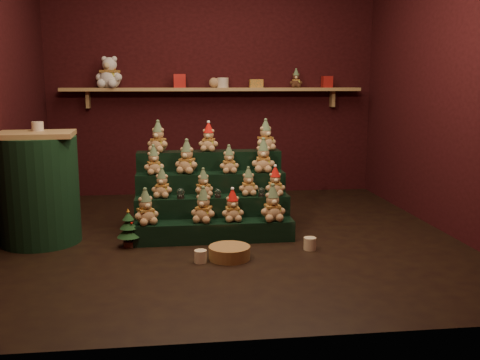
{
  "coord_description": "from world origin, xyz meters",
  "views": [
    {
      "loc": [
        -0.48,
        -4.67,
        1.37
      ],
      "look_at": [
        0.12,
        0.25,
        0.47
      ],
      "focal_mm": 40.0,
      "sensor_mm": 36.0,
      "label": 1
    }
  ],
  "objects": [
    {
      "name": "mug_right",
      "position": [
        0.62,
        -0.47,
        0.05
      ],
      "size": [
        0.1,
        0.1,
        0.1
      ],
      "primitive_type": "cylinder",
      "color": "beige",
      "rests_on": "ground"
    },
    {
      "name": "teddy_14",
      "position": [
        0.41,
        0.51,
        0.87
      ],
      "size": [
        0.27,
        0.26,
        0.3
      ],
      "primitive_type": null,
      "rotation": [
        0.0,
        0.0,
        0.43
      ],
      "color": "tan",
      "rests_on": "riser_tier_back"
    },
    {
      "name": "teddy_12",
      "position": [
        -0.64,
        0.51,
        0.87
      ],
      "size": [
        0.27,
        0.26,
        0.29
      ],
      "primitive_type": null,
      "rotation": [
        0.0,
        0.0,
        -0.43
      ],
      "color": "tan",
      "rests_on": "riser_tier_back"
    },
    {
      "name": "teddy_4",
      "position": [
        -0.61,
        0.09,
        0.49
      ],
      "size": [
        0.22,
        0.2,
        0.26
      ],
      "primitive_type": null,
      "rotation": [
        0.0,
        0.0,
        -0.21
      ],
      "color": "tan",
      "rests_on": "riser_tier_midfront"
    },
    {
      "name": "teddy_11",
      "position": [
        0.35,
        0.29,
        0.69
      ],
      "size": [
        0.25,
        0.23,
        0.31
      ],
      "primitive_type": null,
      "rotation": [
        0.0,
        0.0,
        -0.15
      ],
      "color": "tan",
      "rests_on": "riser_tier_midback"
    },
    {
      "name": "front_wall",
      "position": [
        0.0,
        -2.05,
        1.4
      ],
      "size": [
        4.0,
        0.1,
        2.8
      ],
      "primitive_type": "cube",
      "color": "black",
      "rests_on": "ground"
    },
    {
      "name": "back_shelf",
      "position": [
        0.0,
        1.87,
        1.29
      ],
      "size": [
        3.6,
        0.26,
        0.24
      ],
      "color": "#A78853",
      "rests_on": "ground"
    },
    {
      "name": "teddy_10",
      "position": [
        0.02,
        0.28,
        0.67
      ],
      "size": [
        0.19,
        0.18,
        0.25
      ],
      "primitive_type": null,
      "rotation": [
        0.0,
        0.0,
        0.07
      ],
      "color": "tan",
      "rests_on": "riser_tier_midback"
    },
    {
      "name": "table_ornament",
      "position": [
        -1.66,
        0.13,
        1.01
      ],
      "size": [
        0.1,
        0.1,
        0.08
      ],
      "primitive_type": "cylinder",
      "color": "beige",
      "rests_on": "side_table"
    },
    {
      "name": "mini_christmas_tree",
      "position": [
        -0.89,
        -0.21,
        0.16
      ],
      "size": [
        0.2,
        0.2,
        0.34
      ],
      "rotation": [
        0.0,
        0.0,
        -0.2
      ],
      "color": "#422217",
      "rests_on": "ground"
    },
    {
      "name": "teddy_8",
      "position": [
        -0.68,
        0.29,
        0.67
      ],
      "size": [
        0.22,
        0.2,
        0.26
      ],
      "primitive_type": null,
      "rotation": [
        0.0,
        0.0,
        0.21
      ],
      "color": "tan",
      "rests_on": "riser_tier_midback"
    },
    {
      "name": "teddy_0",
      "position": [
        -0.74,
        -0.15,
        0.33
      ],
      "size": [
        0.28,
        0.27,
        0.3
      ],
      "primitive_type": null,
      "rotation": [
        0.0,
        0.0,
        0.44
      ],
      "color": "tan",
      "rests_on": "riser_tier_front"
    },
    {
      "name": "teddy_2",
      "position": [
        0.01,
        -0.14,
        0.32
      ],
      "size": [
        0.21,
        0.19,
        0.28
      ],
      "primitive_type": null,
      "rotation": [
        0.0,
        0.0,
        0.08
      ],
      "color": "tan",
      "rests_on": "riser_tier_front"
    },
    {
      "name": "brown_bear",
      "position": [
        1.01,
        1.84,
        1.43
      ],
      "size": [
        0.18,
        0.16,
        0.22
      ],
      "primitive_type": null,
      "rotation": [
        0.0,
        0.0,
        -0.16
      ],
      "color": "#472917",
      "rests_on": "back_shelf"
    },
    {
      "name": "snow_globe_c",
      "position": [
        0.29,
        0.02,
        0.4
      ],
      "size": [
        0.06,
        0.06,
        0.08
      ],
      "color": "black",
      "rests_on": "riser_tier_midfront"
    },
    {
      "name": "teddy_7",
      "position": [
        0.42,
        0.06,
        0.49
      ],
      "size": [
        0.19,
        0.17,
        0.26
      ],
      "primitive_type": null,
      "rotation": [
        0.0,
        0.0,
        0.01
      ],
      "color": "tan",
      "rests_on": "riser_tier_midfront"
    },
    {
      "name": "ground",
      "position": [
        0.0,
        0.0,
        0.0
      ],
      "size": [
        4.0,
        4.0,
        0.0
      ],
      "primitive_type": "plane",
      "color": "black",
      "rests_on": "ground"
    },
    {
      "name": "riser_tier_front",
      "position": [
        -0.15,
        -0.14,
        0.09
      ],
      "size": [
        1.4,
        0.22,
        0.18
      ],
      "primitive_type": "cube",
      "color": "black",
      "rests_on": "ground"
    },
    {
      "name": "gift_tin_red_a",
      "position": [
        -0.41,
        1.85,
        1.4
      ],
      "size": [
        0.14,
        0.14,
        0.16
      ],
      "primitive_type": "cube",
      "color": "#AF1E1B",
      "rests_on": "back_shelf"
    },
    {
      "name": "shelf_plush_ball",
      "position": [
        -0.0,
        1.85,
        1.38
      ],
      "size": [
        0.12,
        0.12,
        0.12
      ],
      "primitive_type": "sphere",
      "color": "tan",
      "rests_on": "back_shelf"
    },
    {
      "name": "teddy_3",
      "position": [
        0.36,
        -0.16,
        0.34
      ],
      "size": [
        0.24,
        0.22,
        0.31
      ],
      "primitive_type": null,
      "rotation": [
        0.0,
        0.0,
        0.1
      ],
      "color": "tan",
      "rests_on": "riser_tier_front"
    },
    {
      "name": "teddy_13",
      "position": [
        -0.16,
        0.51,
        0.86
      ],
      "size": [
        0.23,
        0.22,
        0.27
      ],
      "primitive_type": null,
      "rotation": [
        0.0,
        0.0,
        -0.25
      ],
      "color": "tan",
      "rests_on": "riser_tier_back"
    },
    {
      "name": "snow_globe_a",
      "position": [
        -0.44,
        0.02,
        0.41
      ],
      "size": [
        0.07,
        0.07,
        0.09
      ],
      "color": "black",
      "rests_on": "riser_tier_midfront"
    },
    {
      "name": "teddy_6",
      "position": [
        0.18,
        0.1,
        0.49
      ],
      "size": [
        0.19,
        0.17,
        0.25
      ],
      "primitive_type": null,
      "rotation": [
        0.0,
        0.0,
        0.05
      ],
      "color": "tan",
      "rests_on": "riser_tier_midfront"
    },
    {
      "name": "teddy_1",
      "position": [
        -0.25,
        -0.14,
        0.33
      ],
      "size": [
        0.27,
        0.26,
        0.3
      ],
      "primitive_type": null,
      "rotation": [
        0.0,
        0.0,
        -0.39
      ],
      "color": "tan",
      "rests_on": "riser_tier_front"
    },
    {
      "name": "white_bear",
      "position": [
        -1.22,
        1.84,
        1.55
      ],
      "size": [
        0.4,
        0.38,
        0.46
      ],
      "primitive_type": null,
      "rotation": [
        0.0,
        0.0,
        -0.34
      ],
      "color": "silver",
      "rests_on": "back_shelf"
    },
    {
      "name": "snow_globe_b",
      "position": [
        -0.11,
        0.02,
        0.4
      ],
      "size": [
        0.06,
        0.06,
        0.08
      ],
      "color": "black",
      "rests_on": "riser_tier_midfront"
    },
    {
      "name": "side_table",
      "position": [
        -1.66,
        0.03,
        0.48
      ],
      "size": [
        0.67,
        0.67,
        0.97
      ],
      "rotation": [
        0.0,
        0.0,
        0.08
      ],
      "color": "#A78853",
      "rests_on": "ground"
    },
    {
      "name": "gift_tin_red_b",
      "position": [
        1.4,
        1.85,
        1.39
      ],
      "size": [
        0.12,
        0.12,
        0.14
      ],
      "primitive_type": "cube",
      "color": "#AF1E1B",
      "rests_on": "back_shelf"
    },
    {
      "name": "riser_tier_back",
      "position": [
        -0.15,
        0.52,
        0.36
      ],
      "size": [
        1.4,
        0.22,
        0.72
      ],
      "primitive_type": "cube",
      "color": "black",
      "rests_on": "ground"
    },
    {
      "name": "teddy_9",
      "position": [
        -0.37,
        0.31,
        0.69
      ],
      "size": [
        0.28,
        0.27,
        0.31
      ],
      "primitive_type": null,
      "rotation": [
        0.0,
        0.0,
        -0.4
      ],
      "color": "tan",
      "rests_on": "riser_tier_midback"
    },
    {
      "name": "riser_tier_midfront",
      "position": [
        -0.15,
        0.08,
        0.18
      ],
      "size": [
        1.4,
        0.22,
        0.36
      ],
      "primitive_type": "cube",
      "color": "black",
      "rests_on": "ground"
    },
    {
      "name": "scarf_gift_box",
      "position": [
        0.52,
        1.85,
        1.37
      ],
      "size": [
        0.16,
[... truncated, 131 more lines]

